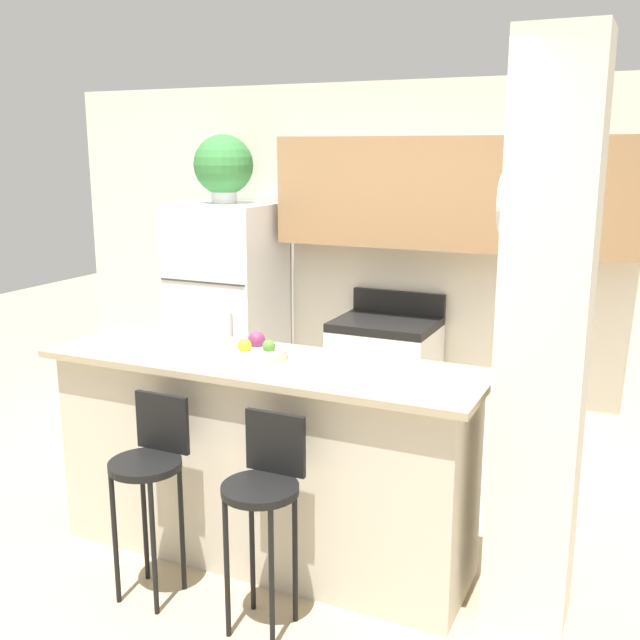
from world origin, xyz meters
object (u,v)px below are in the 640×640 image
refrigerator (228,314)px  stove_range (385,381)px  potted_plant_on_fridge (223,166)px  bar_stool_left (150,468)px  bar_stool_right (264,492)px  fruit_bowl (257,351)px

refrigerator → stove_range: (1.27, 0.05, -0.38)m
stove_range → potted_plant_on_fridge: 1.96m
refrigerator → bar_stool_left: 2.38m
bar_stool_left → bar_stool_right: same height
refrigerator → stove_range: bearing=2.4°
stove_range → bar_stool_left: bearing=-98.8°
stove_range → fruit_bowl: fruit_bowl is taller
bar_stool_left → bar_stool_right: (0.60, 0.00, 0.00)m
refrigerator → bar_stool_left: bearing=-67.2°
potted_plant_on_fridge → fruit_bowl: potted_plant_on_fridge is taller
bar_stool_right → fruit_bowl: size_ratio=3.28×
stove_range → potted_plant_on_fridge: (-1.27, -0.05, 1.50)m
refrigerator → fruit_bowl: bearing=-54.1°
potted_plant_on_fridge → fruit_bowl: 2.21m
refrigerator → fruit_bowl: (1.20, -1.65, 0.26)m
stove_range → bar_stool_right: (0.26, -2.24, 0.18)m
fruit_bowl → potted_plant_on_fridge: bearing=125.9°
bar_stool_left → fruit_bowl: size_ratio=3.28×
stove_range → bar_stool_right: bearing=-83.5°
stove_range → fruit_bowl: size_ratio=3.63×
refrigerator → bar_stool_left: (0.92, -2.19, -0.20)m
stove_range → bar_stool_left: (-0.35, -2.24, 0.18)m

